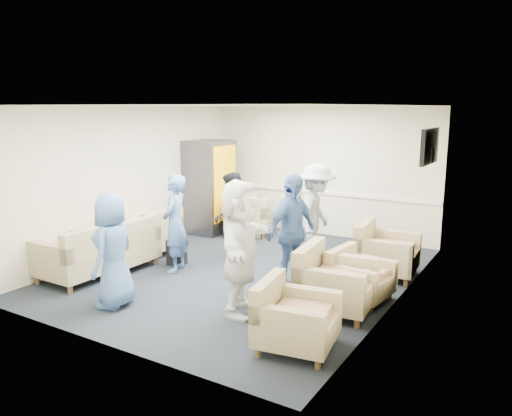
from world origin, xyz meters
The scene contains 25 objects.
floor centered at (0.00, 0.00, 0.00)m, with size 6.00×6.00×0.00m, color black.
ceiling centered at (0.00, 0.00, 2.70)m, with size 6.00×6.00×0.00m, color silver.
back_wall centered at (0.00, 3.00, 1.35)m, with size 5.00×0.02×2.70m, color beige.
front_wall centered at (0.00, -3.00, 1.35)m, with size 5.00×0.02×2.70m, color beige.
left_wall centered at (-2.50, 0.00, 1.35)m, with size 0.02×6.00×2.70m, color beige.
right_wall centered at (2.50, 0.00, 1.35)m, with size 0.02×6.00×2.70m, color beige.
chair_rail centered at (0.00, 2.98, 0.90)m, with size 4.98×0.04×0.06m, color white.
tv centered at (2.44, 1.80, 2.05)m, with size 0.10×1.00×0.58m.
armchair_left_near centered at (-1.98, -1.75, 0.38)m, with size 0.96×0.96×0.76m.
armchair_left_mid centered at (-1.88, -0.81, 0.37)m, with size 0.93×0.93×0.74m.
armchair_left_far centered at (-2.03, -0.03, 0.37)m, with size 0.97×0.97×0.73m.
armchair_right_near centered at (1.88, -1.96, 0.33)m, with size 0.95×0.95×0.67m.
armchair_right_midnear centered at (1.85, -0.75, 0.37)m, with size 1.02×1.02×0.75m.
armchair_right_midfar centered at (2.00, -0.20, 0.31)m, with size 0.85×0.85×0.61m.
armchair_right_far centered at (2.00, 1.04, 0.36)m, with size 0.98×0.98×0.73m.
armchair_corner centered at (-1.26, 2.08, 0.36)m, with size 1.22×1.22×0.72m.
vending_machine centered at (-2.09, 1.91, 1.00)m, with size 0.81×0.94×1.99m.
backpack centered at (-1.23, -0.26, 0.27)m, with size 0.36×0.30×0.53m.
pillow centered at (-2.00, -1.75, 0.57)m, with size 0.45×0.34×0.13m, color silver.
person_front_left centered at (-0.76, -2.11, 0.78)m, with size 0.77×0.50×1.57m, color #446AA5.
person_mid_left centered at (-1.01, -0.53, 0.81)m, with size 0.59×0.39×1.61m, color #446AA5.
person_back_left centered at (-0.53, 0.43, 0.79)m, with size 0.77×0.60×1.57m, color black.
person_back_right centered at (0.81, 1.01, 0.87)m, with size 1.13×0.65×1.75m, color silver.
person_mid_right centered at (0.98, -0.23, 0.86)m, with size 1.01×0.42×1.73m, color #446AA5.
person_front_right centered at (0.84, -1.41, 0.89)m, with size 1.65×0.53×1.78m, color white.
Camera 1 is at (4.23, -6.64, 2.68)m, focal length 35.00 mm.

